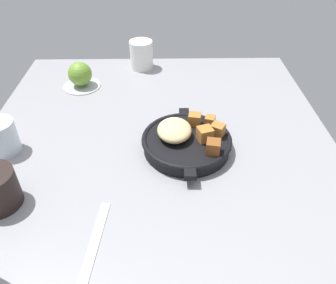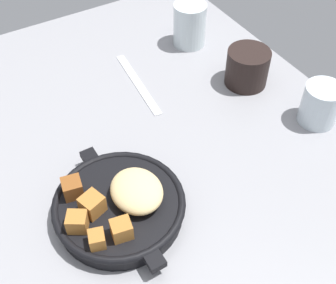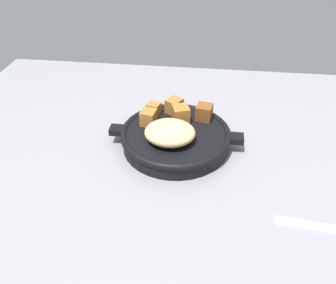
# 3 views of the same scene
# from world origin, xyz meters

# --- Properties ---
(ground_plane) EXTENTS (1.07, 0.83, 0.02)m
(ground_plane) POSITION_xyz_m (0.00, 0.00, -0.01)
(ground_plane) COLOR gray
(cast_iron_skillet) EXTENTS (0.24, 0.20, 0.07)m
(cast_iron_skillet) POSITION_xyz_m (0.05, -0.07, 0.02)
(cast_iron_skillet) COLOR black
(cast_iron_skillet) RESTS_ON ground_plane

